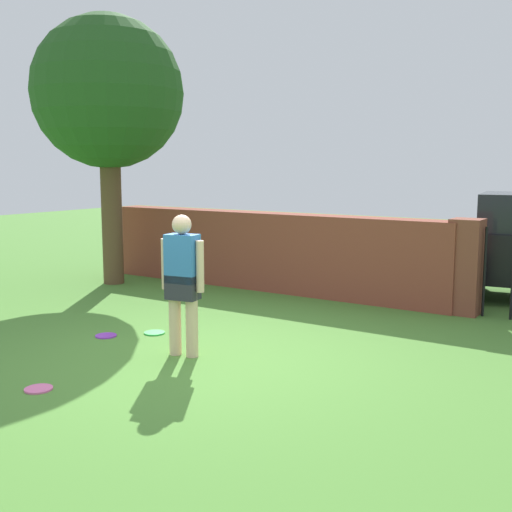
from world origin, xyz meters
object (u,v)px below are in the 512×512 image
object	(u,v)px
tree	(108,94)
person	(183,279)
frisbee_purple	(106,336)
frisbee_pink	(39,389)
frisbee_green	(154,333)

from	to	relation	value
tree	person	world-z (taller)	tree
person	frisbee_purple	world-z (taller)	person
tree	frisbee_pink	bearing A→B (deg)	-51.63
person	frisbee_pink	bearing A→B (deg)	-115.17
tree	frisbee_purple	world-z (taller)	tree
person	frisbee_pink	size ratio (longest dim) A/B	6.00
frisbee_purple	frisbee_green	size ratio (longest dim) A/B	1.00
frisbee_pink	frisbee_purple	size ratio (longest dim) A/B	1.00
frisbee_green	frisbee_pink	bearing A→B (deg)	-77.86
person	frisbee_purple	bearing A→B (deg)	166.99
tree	frisbee_purple	size ratio (longest dim) A/B	17.78
frisbee_pink	frisbee_green	xyz separation A→B (m)	(-0.47, 2.18, 0.00)
person	frisbee_pink	distance (m)	1.93
person	frisbee_purple	xyz separation A→B (m)	(-1.36, 0.09, -0.89)
tree	frisbee_purple	bearing A→B (deg)	-45.87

